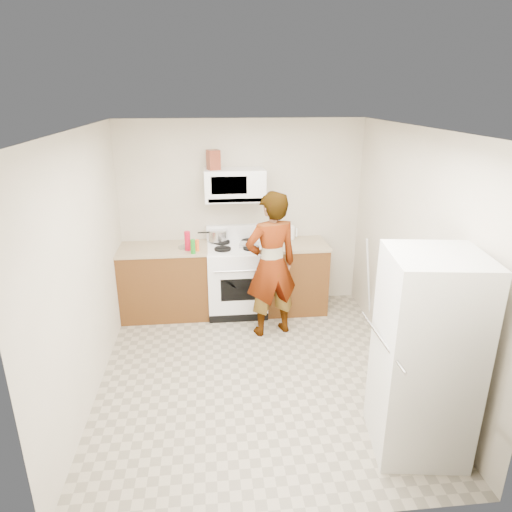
{
  "coord_description": "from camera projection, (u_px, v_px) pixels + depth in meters",
  "views": [
    {
      "loc": [
        -0.43,
        -4.11,
        2.81
      ],
      "look_at": [
        0.06,
        0.55,
        1.12
      ],
      "focal_mm": 32.0,
      "sensor_mm": 36.0,
      "label": 1
    }
  ],
  "objects": [
    {
      "name": "floor",
      "position": [
        256.0,
        372.0,
        4.84
      ],
      "size": [
        3.6,
        3.6,
        0.0
      ],
      "primitive_type": "plane",
      "color": "gray",
      "rests_on": "ground"
    },
    {
      "name": "back_wall",
      "position": [
        242.0,
        215.0,
        6.09
      ],
      "size": [
        3.2,
        0.02,
        2.5
      ],
      "primitive_type": "cube",
      "color": "beige",
      "rests_on": "floor"
    },
    {
      "name": "right_wall",
      "position": [
        413.0,
        257.0,
        4.57
      ],
      "size": [
        0.02,
        3.6,
        2.5
      ],
      "primitive_type": "cube",
      "color": "beige",
      "rests_on": "floor"
    },
    {
      "name": "cabinet_left",
      "position": [
        165.0,
        282.0,
        5.98
      ],
      "size": [
        1.12,
        0.62,
        0.9
      ],
      "primitive_type": "cube",
      "color": "brown",
      "rests_on": "floor"
    },
    {
      "name": "counter_left",
      "position": [
        163.0,
        249.0,
        5.82
      ],
      "size": [
        1.14,
        0.64,
        0.03
      ],
      "primitive_type": "cube",
      "color": "tan",
      "rests_on": "cabinet_left"
    },
    {
      "name": "cabinet_right",
      "position": [
        294.0,
        277.0,
        6.15
      ],
      "size": [
        0.8,
        0.62,
        0.9
      ],
      "primitive_type": "cube",
      "color": "brown",
      "rests_on": "floor"
    },
    {
      "name": "counter_right",
      "position": [
        295.0,
        244.0,
        5.99
      ],
      "size": [
        0.82,
        0.64,
        0.03
      ],
      "primitive_type": "cube",
      "color": "tan",
      "rests_on": "cabinet_right"
    },
    {
      "name": "gas_range",
      "position": [
        237.0,
        277.0,
        6.05
      ],
      "size": [
        0.76,
        0.65,
        1.13
      ],
      "color": "white",
      "rests_on": "floor"
    },
    {
      "name": "microwave",
      "position": [
        235.0,
        185.0,
        5.76
      ],
      "size": [
        0.76,
        0.38,
        0.4
      ],
      "primitive_type": "cube",
      "color": "white",
      "rests_on": "back_wall"
    },
    {
      "name": "person",
      "position": [
        271.0,
        265.0,
        5.36
      ],
      "size": [
        0.74,
        0.58,
        1.77
      ],
      "primitive_type": "imported",
      "rotation": [
        0.0,
        0.0,
        3.42
      ],
      "color": "tan",
      "rests_on": "floor"
    },
    {
      "name": "fridge",
      "position": [
        425.0,
        356.0,
        3.59
      ],
      "size": [
        0.79,
        0.79,
        1.7
      ],
      "primitive_type": "cube",
      "rotation": [
        0.0,
        0.0,
        -0.14
      ],
      "color": "silver",
      "rests_on": "floor"
    },
    {
      "name": "kettle",
      "position": [
        289.0,
        233.0,
        6.14
      ],
      "size": [
        0.18,
        0.18,
        0.17
      ],
      "primitive_type": "cylinder",
      "rotation": [
        0.0,
        0.0,
        -0.36
      ],
      "color": "white",
      "rests_on": "counter_right"
    },
    {
      "name": "jug",
      "position": [
        213.0,
        160.0,
        5.59
      ],
      "size": [
        0.18,
        0.18,
        0.24
      ],
      "primitive_type": "cube",
      "rotation": [
        0.0,
        0.0,
        0.35
      ],
      "color": "maroon",
      "rests_on": "microwave"
    },
    {
      "name": "saucepan",
      "position": [
        218.0,
        235.0,
        6.02
      ],
      "size": [
        0.32,
        0.32,
        0.13
      ],
      "primitive_type": "cylinder",
      "rotation": [
        0.0,
        0.0,
        0.36
      ],
      "color": "silver",
      "rests_on": "gas_range"
    },
    {
      "name": "tray",
      "position": [
        249.0,
        245.0,
        5.86
      ],
      "size": [
        0.28,
        0.21,
        0.05
      ],
      "primitive_type": "cube",
      "rotation": [
        0.0,
        0.0,
        -0.21
      ],
      "color": "white",
      "rests_on": "gas_range"
    },
    {
      "name": "bottle_spray",
      "position": [
        188.0,
        241.0,
        5.67
      ],
      "size": [
        0.09,
        0.09,
        0.25
      ],
      "primitive_type": "cylinder",
      "rotation": [
        0.0,
        0.0,
        0.23
      ],
      "color": "red",
      "rests_on": "counter_left"
    },
    {
      "name": "bottle_hot_sauce",
      "position": [
        197.0,
        245.0,
        5.66
      ],
      "size": [
        0.06,
        0.06,
        0.15
      ],
      "primitive_type": "cylinder",
      "rotation": [
        0.0,
        0.0,
        -0.25
      ],
      "color": "#FE5C1C",
      "rests_on": "counter_left"
    },
    {
      "name": "bottle_green_cap",
      "position": [
        193.0,
        247.0,
        5.56
      ],
      "size": [
        0.07,
        0.07,
        0.18
      ],
      "primitive_type": "cylinder",
      "rotation": [
        0.0,
        0.0,
        0.23
      ],
      "color": "#17821B",
      "rests_on": "counter_left"
    },
    {
      "name": "pot_lid",
      "position": [
        187.0,
        247.0,
        5.81
      ],
      "size": [
        0.28,
        0.28,
        0.01
      ],
      "primitive_type": "cylinder",
      "rotation": [
        0.0,
        0.0,
        0.34
      ],
      "color": "silver",
      "rests_on": "counter_left"
    },
    {
      "name": "broom",
      "position": [
        369.0,
        280.0,
        5.73
      ],
      "size": [
        0.21,
        0.16,
        1.14
      ],
      "primitive_type": "cylinder",
      "rotation": [
        0.14,
        -0.14,
        -0.17
      ],
      "color": "silver",
      "rests_on": "floor"
    }
  ]
}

